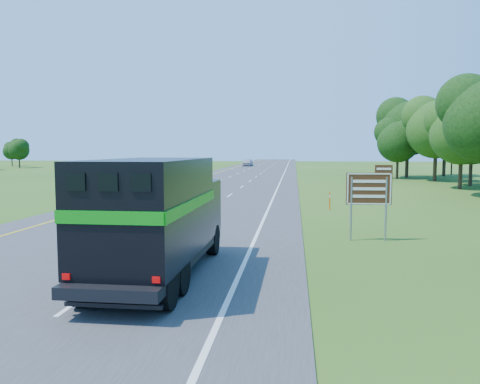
{
  "coord_description": "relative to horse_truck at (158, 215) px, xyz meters",
  "views": [
    {
      "loc": [
        7.1,
        -9.11,
        3.76
      ],
      "look_at": [
        4.34,
        14.75,
        1.6
      ],
      "focal_mm": 35.0,
      "sensor_mm": 36.0,
      "label": 1
    }
  ],
  "objects": [
    {
      "name": "road",
      "position": [
        -3.18,
        46.05,
        -1.88
      ],
      "size": [
        15.0,
        260.0,
        0.04
      ],
      "primitive_type": "cube",
      "color": "#38383A",
      "rests_on": "ground"
    },
    {
      "name": "lane_markings",
      "position": [
        -3.18,
        46.05,
        -1.85
      ],
      "size": [
        11.15,
        260.0,
        0.01
      ],
      "color": "yellow",
      "rests_on": "road"
    },
    {
      "name": "horse_truck",
      "position": [
        0.0,
        0.0,
        0.0
      ],
      "size": [
        2.57,
        7.88,
        3.47
      ],
      "rotation": [
        0.0,
        0.0,
        -0.01
      ],
      "color": "black",
      "rests_on": "road"
    },
    {
      "name": "white_suv",
      "position": [
        -6.6,
        35.68,
        -1.02
      ],
      "size": [
        2.89,
        6.06,
        1.67
      ],
      "primitive_type": "imported",
      "rotation": [
        0.0,
        0.0,
        -0.02
      ],
      "color": "white",
      "rests_on": "road"
    },
    {
      "name": "far_car",
      "position": [
        -6.84,
        95.22,
        -1.0
      ],
      "size": [
        2.27,
        5.15,
        1.73
      ],
      "primitive_type": "imported",
      "rotation": [
        0.0,
        0.0,
        -0.05
      ],
      "color": "#AEAEB5",
      "rests_on": "road"
    },
    {
      "name": "exit_sign",
      "position": [
        7.03,
        6.62,
        0.15
      ],
      "size": [
        1.86,
        0.14,
        3.16
      ],
      "rotation": [
        0.0,
        0.0,
        0.04
      ],
      "color": "gray",
      "rests_on": "ground"
    },
    {
      "name": "delineator",
      "position": [
        6.17,
        16.65,
        -1.3
      ],
      "size": [
        0.09,
        0.05,
        1.12
      ],
      "color": "#FF540D",
      "rests_on": "ground"
    }
  ]
}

